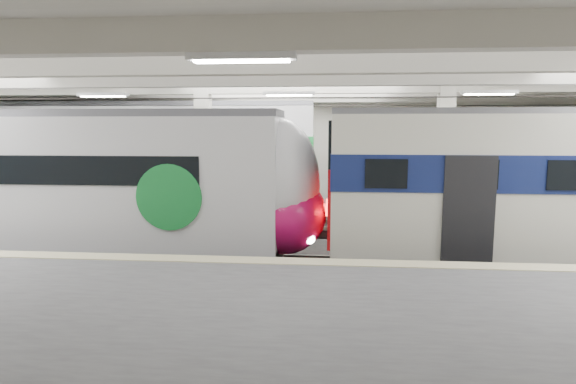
# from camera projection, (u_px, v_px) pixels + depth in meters

# --- Properties ---
(station_hall) EXTENTS (36.00, 24.00, 5.75)m
(station_hall) POSITION_uv_depth(u_px,v_px,m) (276.00, 156.00, 11.42)
(station_hall) COLOR black
(station_hall) RESTS_ON ground
(modern_emu) EXTENTS (13.56, 2.80, 4.39)m
(modern_emu) POSITION_uv_depth(u_px,v_px,m) (109.00, 189.00, 13.73)
(modern_emu) COLOR silver
(modern_emu) RESTS_ON ground
(far_train) EXTENTS (15.48, 3.57, 4.86)m
(far_train) POSITION_uv_depth(u_px,v_px,m) (122.00, 162.00, 19.29)
(far_train) COLOR silver
(far_train) RESTS_ON ground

